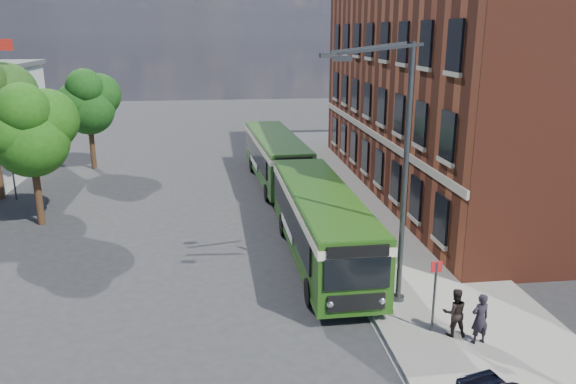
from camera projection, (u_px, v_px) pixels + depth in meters
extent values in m
plane|color=#2A2A2D|center=(248.00, 287.00, 21.20)|extent=(120.00, 120.00, 0.00)
cube|color=gray|center=(372.00, 212.00, 29.64)|extent=(6.00, 48.00, 0.15)
cube|color=beige|center=(315.00, 216.00, 29.30)|extent=(0.12, 48.00, 0.01)
cube|color=maroon|center=(474.00, 90.00, 32.66)|extent=(12.00, 26.00, 12.00)
cube|color=#B3AB97|center=(372.00, 133.00, 32.59)|extent=(0.12, 26.00, 0.35)
cylinder|color=#373A3C|center=(6.00, 122.00, 30.84)|extent=(0.10, 0.10, 9.00)
cube|color=#B21C14|center=(4.00, 45.00, 29.75)|extent=(0.90, 0.02, 0.60)
cylinder|color=#373A3C|center=(398.00, 300.00, 19.87)|extent=(0.44, 0.44, 0.30)
cylinder|color=#373A3C|center=(405.00, 181.00, 18.67)|extent=(0.18, 0.18, 9.00)
cube|color=#373A3C|center=(380.00, 49.00, 16.75)|extent=(2.58, 0.46, 0.37)
cube|color=#373A3C|center=(369.00, 48.00, 17.90)|extent=(2.58, 0.46, 0.37)
cube|color=#373A3C|center=(343.00, 58.00, 16.22)|extent=(0.55, 0.22, 0.16)
cube|color=#373A3C|center=(328.00, 55.00, 18.28)|extent=(0.55, 0.22, 0.16)
cylinder|color=#373A3C|center=(434.00, 299.00, 17.52)|extent=(0.08, 0.08, 2.50)
cube|color=red|center=(437.00, 267.00, 17.21)|extent=(0.35, 0.04, 0.35)
cube|color=#234F13|center=(321.00, 219.00, 23.35)|extent=(2.67, 11.78, 2.45)
cube|color=#234F13|center=(320.00, 248.00, 23.70)|extent=(2.71, 11.82, 0.14)
cube|color=black|center=(289.00, 215.00, 23.43)|extent=(0.22, 9.95, 1.10)
cube|color=black|center=(349.00, 213.00, 23.77)|extent=(0.22, 9.95, 1.10)
cube|color=#F5EBC9|center=(321.00, 200.00, 23.12)|extent=(2.73, 11.84, 0.32)
cube|color=#234F13|center=(321.00, 192.00, 23.02)|extent=(2.57, 11.68, 0.12)
cube|color=black|center=(357.00, 274.00, 17.68)|extent=(2.15, 0.11, 1.05)
cube|color=black|center=(358.00, 252.00, 17.46)|extent=(2.00, 0.11, 0.38)
cube|color=black|center=(356.00, 303.00, 17.95)|extent=(1.90, 0.11, 0.55)
sphere|color=silver|center=(330.00, 304.00, 17.85)|extent=(0.26, 0.26, 0.26)
sphere|color=silver|center=(382.00, 301.00, 18.08)|extent=(0.26, 0.26, 0.26)
cube|color=black|center=(298.00, 178.00, 28.90)|extent=(2.00, 0.11, 0.90)
cube|color=white|center=(287.00, 227.00, 24.30)|extent=(0.09, 3.20, 0.45)
cylinder|color=black|center=(310.00, 292.00, 19.67)|extent=(0.29, 1.00, 1.00)
cylinder|color=black|center=(375.00, 288.00, 19.98)|extent=(0.29, 1.00, 1.00)
cylinder|color=black|center=(283.00, 225.00, 26.47)|extent=(0.29, 1.00, 1.00)
cylinder|color=black|center=(332.00, 223.00, 26.78)|extent=(0.29, 1.00, 1.00)
cube|color=#2D5C20|center=(276.00, 155.00, 35.38)|extent=(3.18, 11.73, 2.45)
cube|color=#2D5C20|center=(276.00, 174.00, 35.74)|extent=(3.23, 11.77, 0.14)
cube|color=black|center=(255.00, 153.00, 35.41)|extent=(0.66, 9.79, 1.10)
cube|color=black|center=(295.00, 151.00, 35.86)|extent=(0.66, 9.79, 1.10)
cube|color=#F0E3C5|center=(276.00, 142.00, 35.16)|extent=(3.25, 11.79, 0.32)
cube|color=#2D5C20|center=(276.00, 136.00, 35.06)|extent=(3.08, 11.62, 0.12)
cube|color=black|center=(294.00, 175.00, 29.83)|extent=(2.15, 0.21, 1.05)
cube|color=black|center=(294.00, 161.00, 29.61)|extent=(2.00, 0.20, 0.38)
cube|color=black|center=(294.00, 193.00, 30.10)|extent=(1.90, 0.19, 0.55)
sphere|color=silver|center=(278.00, 193.00, 29.97)|extent=(0.26, 0.26, 0.26)
sphere|color=silver|center=(309.00, 192.00, 30.27)|extent=(0.26, 0.26, 0.26)
cube|color=black|center=(263.00, 135.00, 40.83)|extent=(2.00, 0.20, 0.90)
cube|color=white|center=(254.00, 162.00, 36.27)|extent=(0.23, 3.20, 0.45)
cylinder|color=black|center=(267.00, 192.00, 31.75)|extent=(0.34, 1.01, 1.00)
cylinder|color=black|center=(308.00, 190.00, 32.17)|extent=(0.34, 1.01, 1.00)
cylinder|color=black|center=(252.00, 165.00, 38.37)|extent=(0.34, 1.01, 1.00)
cylinder|color=black|center=(286.00, 163.00, 38.78)|extent=(0.34, 1.01, 1.00)
imported|color=black|center=(480.00, 319.00, 16.93)|extent=(0.65, 0.48, 1.62)
imported|color=black|center=(455.00, 312.00, 17.36)|extent=(0.83, 0.68, 1.57)
cylinder|color=#362313|center=(38.00, 195.00, 27.67)|extent=(0.36, 0.36, 3.02)
sphere|color=#1D4F10|center=(31.00, 140.00, 26.91)|extent=(3.57, 3.57, 3.57)
sphere|color=#1D4F10|center=(47.00, 120.00, 27.27)|extent=(3.02, 3.02, 3.02)
sphere|color=#1D4F10|center=(13.00, 131.00, 26.23)|extent=(2.74, 2.74, 2.74)
sphere|color=#1D4F10|center=(22.00, 109.00, 25.82)|extent=(2.47, 2.47, 2.47)
sphere|color=#204315|center=(6.00, 93.00, 31.44)|extent=(3.48, 3.48, 3.48)
cylinder|color=#362313|center=(92.00, 148.00, 38.99)|extent=(0.36, 0.36, 2.97)
sphere|color=#154011|center=(89.00, 109.00, 38.24)|extent=(3.50, 3.50, 3.50)
sphere|color=#154011|center=(99.00, 95.00, 38.60)|extent=(2.97, 2.97, 2.97)
sphere|color=#154011|center=(77.00, 102.00, 37.57)|extent=(2.70, 2.70, 2.70)
sphere|color=#154011|center=(84.00, 87.00, 37.17)|extent=(2.43, 2.43, 2.43)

